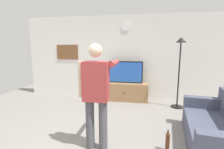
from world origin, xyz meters
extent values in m
plane|color=gray|center=(0.00, 0.00, 0.00)|extent=(8.40, 8.40, 0.00)
cube|color=silver|center=(0.00, 2.95, 1.35)|extent=(6.40, 0.10, 2.70)
cube|color=#997047|center=(0.23, 2.60, 0.28)|extent=(1.44, 0.44, 0.56)
sphere|color=black|center=(0.23, 2.36, 0.31)|extent=(0.04, 0.04, 0.04)
cube|color=black|center=(0.23, 2.65, 0.90)|extent=(1.10, 0.06, 0.68)
cube|color=blue|center=(0.23, 2.62, 0.90)|extent=(1.04, 0.01, 0.62)
cylinder|color=white|center=(0.23, 2.89, 2.34)|extent=(0.28, 0.03, 0.28)
cube|color=brown|center=(-1.79, 2.90, 1.52)|extent=(0.76, 0.04, 0.50)
cylinder|color=black|center=(1.75, 2.22, 0.01)|extent=(0.32, 0.32, 0.03)
cylinder|color=black|center=(1.75, 2.22, 0.91)|extent=(0.04, 0.04, 1.77)
cone|color=black|center=(1.75, 2.22, 1.87)|extent=(0.28, 0.28, 0.14)
cylinder|color=#4C4C51|center=(-0.08, -0.04, 0.41)|extent=(0.14, 0.14, 0.82)
cylinder|color=#4C4C51|center=(0.14, -0.04, 0.41)|extent=(0.14, 0.14, 0.82)
cube|color=#A53838|center=(0.03, -0.04, 1.14)|extent=(0.40, 0.22, 0.63)
sphere|color=beige|center=(0.03, -0.04, 1.61)|extent=(0.21, 0.21, 0.21)
cylinder|color=beige|center=(-0.21, -0.04, 1.16)|extent=(0.09, 0.09, 0.58)
cylinder|color=#A53838|center=(0.28, 0.25, 1.40)|extent=(0.09, 0.58, 0.09)
cube|color=white|center=(0.28, 0.57, 1.40)|extent=(0.04, 0.12, 0.04)
cube|color=#474C60|center=(1.95, 0.30, 0.21)|extent=(1.11, 1.89, 0.42)
cube|color=#474C60|center=(2.08, 1.08, 0.53)|extent=(0.87, 0.33, 0.22)
cylinder|color=#592D19|center=(1.18, 0.08, 0.15)|extent=(0.07, 0.07, 0.29)
cylinder|color=#4C2814|center=(1.18, 0.08, 0.33)|extent=(0.02, 0.02, 0.07)
camera|label=1|loc=(0.72, -2.47, 1.65)|focal=26.33mm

